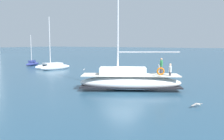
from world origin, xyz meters
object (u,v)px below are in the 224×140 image
at_px(main_sailboat, 130,80).
at_px(seagull, 197,104).
at_px(moored_sloop_far, 53,66).
at_px(moored_sloop_near, 33,63).

relative_size(main_sailboat, seagull, 13.23).
bearing_deg(seagull, moored_sloop_far, 63.77).
xyz_separation_m(moored_sloop_near, seagull, (-15.37, -33.52, -0.22)).
relative_size(moored_sloop_near, seagull, 5.87).
bearing_deg(moored_sloop_near, seagull, -114.63).
distance_m(moored_sloop_near, moored_sloop_far, 8.56).
distance_m(moored_sloop_near, seagull, 36.88).
bearing_deg(main_sailboat, seagull, -115.73).
xyz_separation_m(moored_sloop_far, seagull, (-12.54, -25.45, -0.39)).
distance_m(moored_sloop_far, seagull, 28.37).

